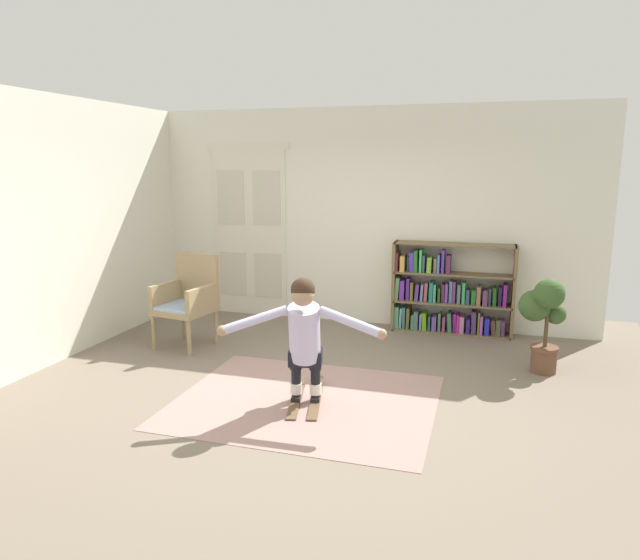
{
  "coord_description": "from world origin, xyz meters",
  "views": [
    {
      "loc": [
        1.57,
        -4.97,
        2.16
      ],
      "look_at": [
        0.01,
        0.25,
        1.05
      ],
      "focal_mm": 32.06,
      "sensor_mm": 36.0,
      "label": 1
    }
  ],
  "objects_px": {
    "potted_plant": "(543,315)",
    "person_skier": "(304,332)",
    "bookshelf": "(446,295)",
    "skis_pair": "(306,397)",
    "wicker_chair": "(188,298)"
  },
  "relations": [
    {
      "from": "wicker_chair",
      "to": "potted_plant",
      "type": "distance_m",
      "value": 4.01
    },
    {
      "from": "potted_plant",
      "to": "person_skier",
      "type": "height_order",
      "value": "person_skier"
    },
    {
      "from": "potted_plant",
      "to": "person_skier",
      "type": "bearing_deg",
      "value": -143.34
    },
    {
      "from": "wicker_chair",
      "to": "person_skier",
      "type": "xyz_separation_m",
      "value": [
        1.9,
        -1.33,
        0.13
      ]
    },
    {
      "from": "bookshelf",
      "to": "skis_pair",
      "type": "relative_size",
      "value": 1.66
    },
    {
      "from": "bookshelf",
      "to": "wicker_chair",
      "type": "bearing_deg",
      "value": -153.91
    },
    {
      "from": "potted_plant",
      "to": "person_skier",
      "type": "xyz_separation_m",
      "value": [
        -2.11,
        -1.57,
        0.09
      ]
    },
    {
      "from": "bookshelf",
      "to": "skis_pair",
      "type": "bearing_deg",
      "value": -112.01
    },
    {
      "from": "skis_pair",
      "to": "person_skier",
      "type": "bearing_deg",
      "value": -77.5
    },
    {
      "from": "potted_plant",
      "to": "skis_pair",
      "type": "xyz_separation_m",
      "value": [
        -2.14,
        -1.42,
        -0.59
      ]
    },
    {
      "from": "wicker_chair",
      "to": "skis_pair",
      "type": "distance_m",
      "value": 2.28
    },
    {
      "from": "bookshelf",
      "to": "potted_plant",
      "type": "xyz_separation_m",
      "value": [
        1.08,
        -1.19,
        0.12
      ]
    },
    {
      "from": "wicker_chair",
      "to": "skis_pair",
      "type": "bearing_deg",
      "value": -32.25
    },
    {
      "from": "skis_pair",
      "to": "person_skier",
      "type": "xyz_separation_m",
      "value": [
        0.03,
        -0.15,
        0.69
      ]
    },
    {
      "from": "wicker_chair",
      "to": "potted_plant",
      "type": "xyz_separation_m",
      "value": [
        4.01,
        0.24,
        0.03
      ]
    }
  ]
}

